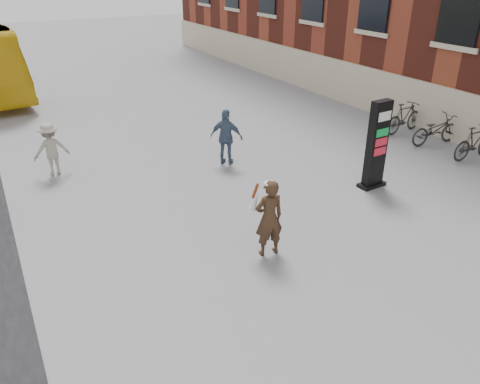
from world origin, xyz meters
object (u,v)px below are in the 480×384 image
pedestrian_b (51,149)px  bike_7 (404,118)px  info_pylon (377,145)px  bike_5 (475,142)px  woman (269,217)px  pedestrian_c (226,137)px  bike_6 (435,130)px

pedestrian_b → bike_7: (12.12, -2.33, -0.23)m
info_pylon → bike_5: info_pylon is taller
bike_7 → woman: bearing=110.7°
pedestrian_b → bike_5: bearing=153.3°
info_pylon → bike_7: info_pylon is taller
woman → pedestrian_c: 5.20m
pedestrian_c → bike_7: (7.20, -0.52, -0.31)m
woman → bike_7: size_ratio=0.93×
info_pylon → bike_6: info_pylon is taller
info_pylon → bike_7: 5.30m
woman → pedestrian_b: (-3.36, 6.76, -0.10)m
pedestrian_b → bike_7: bearing=166.2°
info_pylon → woman: 4.67m
bike_7 → bike_5: bearing=173.8°
info_pylon → bike_6: bearing=16.2°
info_pylon → pedestrian_b: size_ratio=1.56×
bike_6 → pedestrian_b: bearing=78.7°
info_pylon → bike_5: (4.34, -0.03, -0.69)m
bike_6 → woman: bearing=114.9°
woman → pedestrian_c: size_ratio=1.00×
bike_6 → bike_7: bearing=5.9°
info_pylon → woman: (-4.42, -1.47, -0.34)m
woman → bike_5: bearing=-164.1°
pedestrian_b → bike_6: pedestrian_b is taller
bike_5 → bike_7: size_ratio=0.97×
woman → pedestrian_b: size_ratio=1.10×
info_pylon → pedestrian_b: 9.42m
bike_7 → bike_6: bearing=173.8°
pedestrian_c → bike_5: bearing=-162.1°
woman → bike_5: size_ratio=0.96×
info_pylon → bike_5: bearing=-3.8°
info_pylon → bike_7: bearing=30.9°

